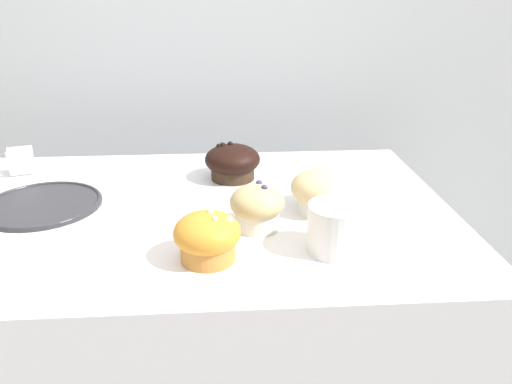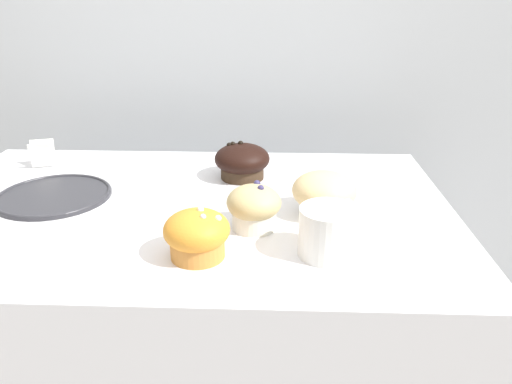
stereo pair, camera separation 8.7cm
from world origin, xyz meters
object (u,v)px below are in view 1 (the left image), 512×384
(muffin_back_right, at_px, (322,191))
(serving_plate, at_px, (42,204))
(muffin_back_left, at_px, (233,162))
(coffee_cup, at_px, (337,226))
(muffin_front_left, at_px, (257,207))
(muffin_front_center, at_px, (207,237))

(muffin_back_right, height_order, serving_plate, muffin_back_right)
(muffin_back_left, height_order, serving_plate, muffin_back_left)
(coffee_cup, bearing_deg, muffin_front_left, 144.72)
(muffin_front_center, bearing_deg, muffin_back_left, 82.26)
(muffin_front_center, relative_size, muffin_front_left, 1.09)
(muffin_front_left, bearing_deg, serving_plate, 163.68)
(muffin_front_center, height_order, coffee_cup, muffin_front_center)
(muffin_front_center, relative_size, muffin_back_left, 0.86)
(muffin_front_center, height_order, serving_plate, muffin_front_center)
(muffin_back_left, distance_m, muffin_back_right, 0.23)
(muffin_front_center, xyz_separation_m, serving_plate, (-0.31, 0.21, -0.03))
(serving_plate, bearing_deg, muffin_front_left, -16.32)
(serving_plate, bearing_deg, muffin_front_center, -34.45)
(muffin_front_center, bearing_deg, muffin_front_left, 50.82)
(muffin_back_left, distance_m, serving_plate, 0.38)
(muffin_front_left, bearing_deg, muffin_front_center, -129.18)
(muffin_back_left, relative_size, muffin_back_right, 1.01)
(muffin_back_right, distance_m, coffee_cup, 0.15)
(serving_plate, bearing_deg, muffin_back_right, -5.75)
(muffin_front_center, height_order, muffin_back_left, same)
(coffee_cup, distance_m, serving_plate, 0.55)
(muffin_front_center, distance_m, serving_plate, 0.38)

